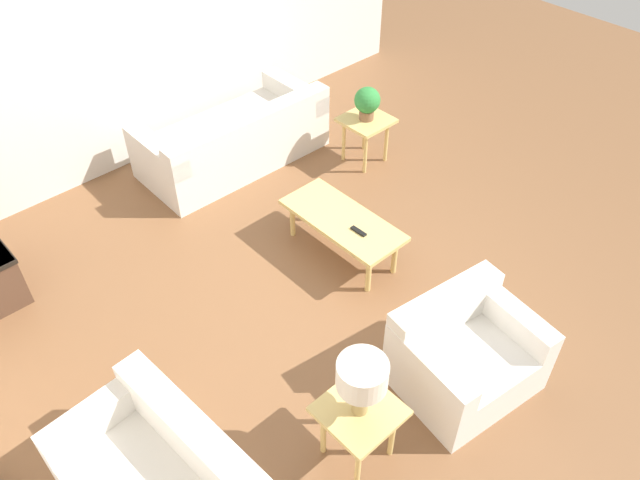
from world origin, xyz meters
name	(u,v)px	position (x,y,z in m)	size (l,w,h in m)	color
ground_plane	(347,288)	(0.00, 0.00, 0.00)	(14.00, 14.00, 0.00)	brown
wall_right	(138,33)	(3.06, 0.00, 1.35)	(0.12, 7.20, 2.70)	silver
sofa	(235,140)	(2.22, -0.46, 0.28)	(0.97, 2.02, 0.72)	silver
armchair	(463,354)	(-1.26, 0.04, 0.29)	(0.93, 1.07, 0.72)	silver
coffee_table	(342,222)	(0.36, -0.28, 0.37)	(1.18, 0.51, 0.42)	tan
side_table_plant	(366,126)	(1.28, -1.52, 0.44)	(0.49, 0.49, 0.52)	tan
side_table_lamp	(359,417)	(-1.16, 1.05, 0.44)	(0.49, 0.49, 0.52)	tan
potted_plant	(367,102)	(1.28, -1.52, 0.73)	(0.27, 0.27, 0.36)	brown
table_lamp	(362,378)	(-1.16, 1.05, 0.87)	(0.32, 0.32, 0.47)	#997F4C
remote_control	(359,231)	(0.13, -0.25, 0.43)	(0.16, 0.04, 0.02)	black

